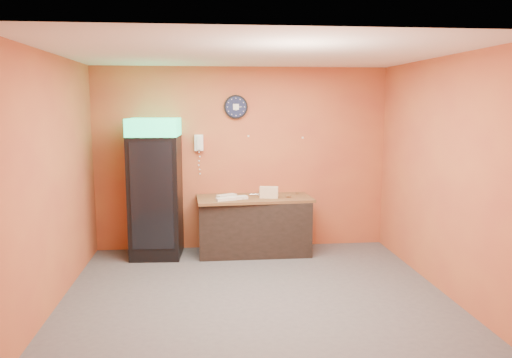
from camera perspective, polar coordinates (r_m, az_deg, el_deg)
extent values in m
plane|color=#47474C|center=(6.12, -0.13, -12.91)|extent=(4.50, 4.50, 0.00)
cube|color=#C46A37|center=(7.73, -1.61, 2.33)|extent=(4.50, 0.02, 2.80)
cube|color=#C46A37|center=(5.97, -22.16, -0.16)|extent=(0.02, 4.00, 2.80)
cube|color=#C46A37|center=(6.38, 20.40, 0.46)|extent=(0.02, 4.00, 2.80)
cube|color=white|center=(5.72, -0.14, 14.18)|extent=(4.50, 4.00, 0.02)
cube|color=black|center=(7.47, -11.36, -1.99)|extent=(0.75, 0.75, 1.78)
cube|color=#1BED89|center=(7.36, -11.60, 5.83)|extent=(0.75, 0.75, 0.25)
cube|color=black|center=(7.11, -11.49, -1.92)|extent=(0.59, 0.05, 1.53)
cube|color=black|center=(7.56, -0.21, -5.43)|extent=(1.64, 0.74, 0.82)
cylinder|color=black|center=(7.65, -2.32, 8.24)|extent=(0.36, 0.05, 0.36)
cylinder|color=#0F1433|center=(7.63, -2.31, 8.24)|extent=(0.31, 0.01, 0.31)
cube|color=white|center=(7.62, -2.30, 8.24)|extent=(0.09, 0.00, 0.09)
cube|color=white|center=(7.64, -6.54, 4.14)|extent=(0.13, 0.08, 0.24)
cube|color=white|center=(7.59, -6.55, 4.11)|extent=(0.06, 0.04, 0.20)
cube|color=brown|center=(7.47, -0.21, -2.22)|extent=(1.74, 0.87, 0.04)
cube|color=beige|center=(7.38, 1.48, -1.97)|extent=(0.28, 0.14, 0.06)
cube|color=beige|center=(7.37, 1.49, -1.54)|extent=(0.28, 0.14, 0.06)
cube|color=beige|center=(7.36, 1.49, -1.10)|extent=(0.28, 0.14, 0.06)
cube|color=silver|center=(7.21, -3.47, -2.30)|extent=(0.30, 0.19, 0.04)
cube|color=silver|center=(7.30, -2.16, -2.15)|extent=(0.32, 0.19, 0.04)
cube|color=silver|center=(7.45, -3.40, -1.94)|extent=(0.32, 0.26, 0.04)
cylinder|color=silver|center=(7.61, 0.54, -1.61)|extent=(0.07, 0.07, 0.07)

